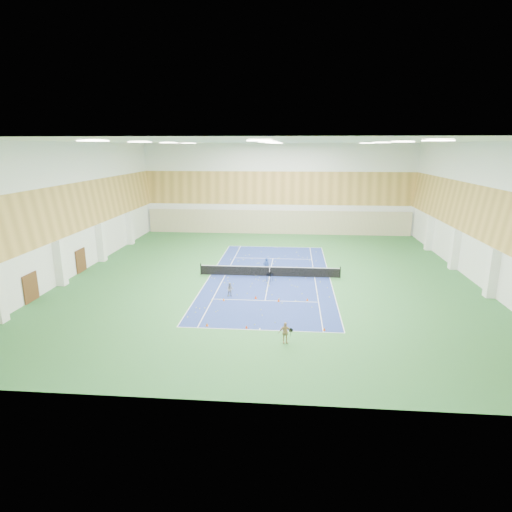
% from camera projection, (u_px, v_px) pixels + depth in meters
% --- Properties ---
extents(ground, '(40.00, 40.00, 0.00)m').
position_uv_depth(ground, '(270.00, 276.00, 39.27)').
color(ground, '#2C6731').
rests_on(ground, ground).
extents(room_shell, '(36.00, 40.00, 12.00)m').
position_uv_depth(room_shell, '(270.00, 212.00, 37.77)').
color(room_shell, white).
rests_on(room_shell, ground).
extents(wood_cladding, '(36.00, 40.00, 8.00)m').
position_uv_depth(wood_cladding, '(270.00, 189.00, 37.27)').
color(wood_cladding, tan).
rests_on(wood_cladding, room_shell).
extents(ceiling_light_grid, '(21.40, 25.40, 0.06)m').
position_uv_depth(ceiling_light_grid, '(271.00, 142.00, 36.29)').
color(ceiling_light_grid, white).
rests_on(ceiling_light_grid, room_shell).
extents(court_surface, '(10.97, 23.77, 0.01)m').
position_uv_depth(court_surface, '(270.00, 276.00, 39.27)').
color(court_surface, navy).
rests_on(court_surface, ground).
extents(tennis_balls_scatter, '(10.57, 22.77, 0.07)m').
position_uv_depth(tennis_balls_scatter, '(270.00, 276.00, 39.26)').
color(tennis_balls_scatter, yellow).
rests_on(tennis_balls_scatter, ground).
extents(tennis_net, '(12.80, 0.10, 1.10)m').
position_uv_depth(tennis_net, '(270.00, 271.00, 39.13)').
color(tennis_net, black).
rests_on(tennis_net, ground).
extents(back_curtain, '(35.40, 0.16, 3.20)m').
position_uv_depth(back_curtain, '(278.00, 222.00, 57.92)').
color(back_curtain, '#C6B793').
rests_on(back_curtain, ground).
extents(door_left_a, '(0.08, 1.80, 2.20)m').
position_uv_depth(door_left_a, '(31.00, 288.00, 32.76)').
color(door_left_a, '#593319').
rests_on(door_left_a, ground).
extents(door_left_b, '(0.08, 1.80, 2.20)m').
position_uv_depth(door_left_b, '(81.00, 261.00, 40.47)').
color(door_left_b, '#593319').
rests_on(door_left_b, ground).
extents(coach, '(0.68, 0.58, 1.59)m').
position_uv_depth(coach, '(266.00, 266.00, 39.68)').
color(coach, navy).
rests_on(coach, ground).
extents(child_court, '(0.55, 0.43, 1.12)m').
position_uv_depth(child_court, '(230.00, 290.00, 33.95)').
color(child_court, gray).
rests_on(child_court, ground).
extents(child_apron, '(0.84, 0.53, 1.34)m').
position_uv_depth(child_apron, '(285.00, 333.00, 25.86)').
color(child_apron, tan).
rests_on(child_apron, ground).
extents(ball_cart, '(0.61, 0.61, 0.80)m').
position_uv_depth(ball_cart, '(270.00, 277.00, 37.67)').
color(ball_cart, black).
rests_on(ball_cart, ground).
extents(cone_svc_a, '(0.19, 0.19, 0.21)m').
position_uv_depth(cone_svc_a, '(224.00, 299.00, 33.07)').
color(cone_svc_a, orange).
rests_on(cone_svc_a, ground).
extents(cone_svc_b, '(0.23, 0.23, 0.25)m').
position_uv_depth(cone_svc_b, '(256.00, 297.00, 33.52)').
color(cone_svc_b, red).
rests_on(cone_svc_b, ground).
extents(cone_svc_c, '(0.23, 0.23, 0.25)m').
position_uv_depth(cone_svc_c, '(279.00, 300.00, 32.89)').
color(cone_svc_c, '#D7430B').
rests_on(cone_svc_c, ground).
extents(cone_svc_d, '(0.20, 0.20, 0.21)m').
position_uv_depth(cone_svc_d, '(307.00, 299.00, 33.06)').
color(cone_svc_d, '#DE510B').
rests_on(cone_svc_d, ground).
extents(cone_base_a, '(0.21, 0.21, 0.23)m').
position_uv_depth(cone_base_a, '(207.00, 325.00, 28.39)').
color(cone_base_a, '#E2590B').
rests_on(cone_base_a, ground).
extents(cone_base_b, '(0.19, 0.19, 0.21)m').
position_uv_depth(cone_base_b, '(246.00, 327.00, 28.06)').
color(cone_base_b, '#DD400B').
rests_on(cone_base_b, ground).
extents(cone_base_c, '(0.20, 0.20, 0.22)m').
position_uv_depth(cone_base_c, '(285.00, 326.00, 28.10)').
color(cone_base_c, '#FF4A0D').
rests_on(cone_base_c, ground).
extents(cone_base_d, '(0.20, 0.20, 0.22)m').
position_uv_depth(cone_base_d, '(324.00, 329.00, 27.72)').
color(cone_base_d, '#FF5C0D').
rests_on(cone_base_d, ground).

